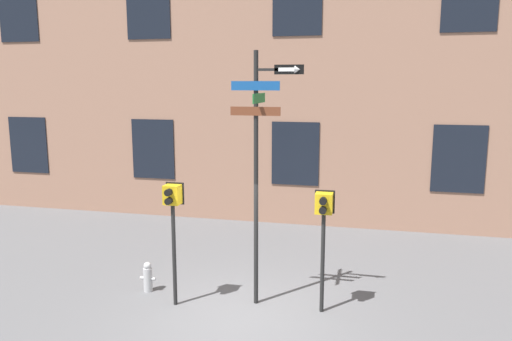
% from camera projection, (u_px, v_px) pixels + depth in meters
% --- Properties ---
extents(ground_plane, '(60.00, 60.00, 0.00)m').
position_uv_depth(ground_plane, '(240.00, 317.00, 9.64)').
color(ground_plane, '#515154').
extents(building_facade, '(24.00, 0.63, 13.70)m').
position_uv_depth(building_facade, '(299.00, 3.00, 15.08)').
color(building_facade, '#936B56').
rests_on(building_facade, ground_plane).
extents(street_sign_pole, '(1.41, 0.98, 5.07)m').
position_uv_depth(street_sign_pole, '(259.00, 156.00, 9.71)').
color(street_sign_pole, black).
rests_on(street_sign_pole, ground_plane).
extents(pedestrian_signal_left, '(0.38, 0.40, 2.52)m').
position_uv_depth(pedestrian_signal_left, '(173.00, 210.00, 9.84)').
color(pedestrian_signal_left, black).
rests_on(pedestrian_signal_left, ground_plane).
extents(pedestrian_signal_right, '(0.39, 0.40, 2.43)m').
position_uv_depth(pedestrian_signal_right, '(324.00, 218.00, 9.54)').
color(pedestrian_signal_right, black).
rests_on(pedestrian_signal_right, ground_plane).
extents(fire_hydrant, '(0.35, 0.19, 0.65)m').
position_uv_depth(fire_hydrant, '(148.00, 277.00, 10.79)').
color(fire_hydrant, '#A5A5A8').
rests_on(fire_hydrant, ground_plane).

